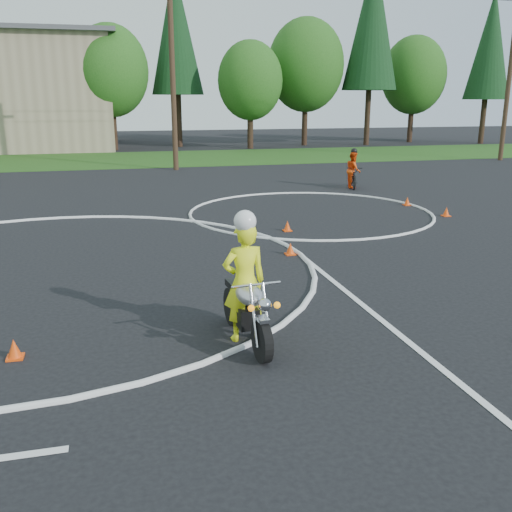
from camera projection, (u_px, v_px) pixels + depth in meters
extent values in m
plane|color=black|center=(22.00, 323.00, 9.72)|extent=(120.00, 120.00, 0.00)
cube|color=#1E4714|center=(83.00, 160.00, 34.94)|extent=(120.00, 10.00, 0.02)
torus|color=silver|center=(41.00, 272.00, 12.52)|extent=(12.12, 12.12, 0.12)
torus|color=silver|center=(310.00, 212.00, 19.08)|extent=(8.10, 8.10, 0.10)
cube|color=silver|center=(398.00, 333.00, 9.26)|extent=(0.12, 10.00, 0.01)
cylinder|color=black|center=(262.00, 341.00, 8.21)|extent=(0.18, 0.65, 0.64)
cylinder|color=black|center=(232.00, 306.00, 9.57)|extent=(0.18, 0.65, 0.64)
cube|color=black|center=(245.00, 315.00, 8.91)|extent=(0.35, 0.61, 0.32)
ellipsoid|color=silver|center=(249.00, 294.00, 8.61)|extent=(0.44, 0.72, 0.30)
cube|color=black|center=(239.00, 286.00, 9.11)|extent=(0.33, 0.66, 0.11)
cylinder|color=silver|center=(254.00, 315.00, 8.15)|extent=(0.08, 0.39, 0.86)
cylinder|color=silver|center=(266.00, 314.00, 8.22)|extent=(0.08, 0.39, 0.86)
cube|color=silver|center=(263.00, 319.00, 8.10)|extent=(0.17, 0.25, 0.05)
cylinder|color=silver|center=(256.00, 285.00, 8.24)|extent=(0.75, 0.10, 0.04)
sphere|color=silver|center=(265.00, 305.00, 7.95)|extent=(0.19, 0.19, 0.19)
sphere|color=orange|center=(251.00, 308.00, 7.92)|extent=(0.10, 0.10, 0.10)
sphere|color=orange|center=(277.00, 305.00, 8.04)|extent=(0.10, 0.10, 0.10)
cylinder|color=silver|center=(247.00, 311.00, 9.38)|extent=(0.16, 0.86, 0.09)
imported|color=#F4FF1A|center=(244.00, 282.00, 8.82)|extent=(0.73, 0.51, 1.90)
sphere|color=white|center=(245.00, 221.00, 8.51)|extent=(0.34, 0.34, 0.34)
imported|color=black|center=(353.00, 177.00, 24.21)|extent=(1.07, 1.85, 0.92)
imported|color=#EB450C|center=(353.00, 170.00, 24.13)|extent=(0.76, 0.87, 1.53)
sphere|color=black|center=(354.00, 151.00, 23.92)|extent=(0.26, 0.26, 0.26)
cone|color=#F6480C|center=(14.00, 349.00, 8.36)|extent=(0.22, 0.22, 0.30)
cube|color=#F6480C|center=(15.00, 357.00, 8.39)|extent=(0.24, 0.24, 0.03)
cone|color=#F6480C|center=(446.00, 212.00, 18.45)|extent=(0.22, 0.22, 0.30)
cube|color=#F6480C|center=(446.00, 216.00, 18.49)|extent=(0.24, 0.24, 0.03)
cone|color=#F6480C|center=(287.00, 226.00, 16.39)|extent=(0.22, 0.22, 0.30)
cube|color=#F6480C|center=(287.00, 230.00, 16.43)|extent=(0.24, 0.24, 0.03)
cone|color=#F6480C|center=(290.00, 249.00, 13.91)|extent=(0.22, 0.22, 0.30)
cube|color=#F6480C|center=(290.00, 254.00, 13.95)|extent=(0.24, 0.24, 0.03)
cone|color=#F6480C|center=(407.00, 201.00, 20.33)|extent=(0.22, 0.22, 0.30)
cube|color=#F6480C|center=(407.00, 205.00, 20.36)|extent=(0.24, 0.24, 0.03)
cylinder|color=#382619|center=(114.00, 128.00, 41.52)|extent=(0.44, 0.44, 3.24)
ellipsoid|color=#1E5116|center=(110.00, 71.00, 40.46)|extent=(5.40, 5.40, 6.48)
cylinder|color=#382619|center=(179.00, 121.00, 44.47)|extent=(0.44, 0.44, 3.96)
cone|color=black|center=(176.00, 30.00, 42.70)|extent=(3.96, 3.96, 9.35)
cylinder|color=#382619|center=(250.00, 129.00, 42.99)|extent=(0.44, 0.44, 2.88)
ellipsoid|color=#1E5116|center=(250.00, 80.00, 42.05)|extent=(4.80, 4.80, 5.76)
cylinder|color=#382619|center=(305.00, 123.00, 45.94)|extent=(0.44, 0.44, 3.60)
ellipsoid|color=#1E5116|center=(306.00, 65.00, 44.77)|extent=(6.00, 6.00, 7.20)
cylinder|color=#382619|center=(367.00, 118.00, 46.09)|extent=(0.44, 0.44, 4.32)
cone|color=black|center=(372.00, 22.00, 44.15)|extent=(4.32, 4.32, 10.20)
cylinder|color=#382619|center=(410.00, 123.00, 49.28)|extent=(0.44, 0.44, 3.24)
ellipsoid|color=#1E5116|center=(414.00, 75.00, 48.23)|extent=(5.40, 5.40, 6.48)
cylinder|color=#382619|center=(483.00, 122.00, 47.61)|extent=(0.44, 0.44, 3.60)
cone|color=black|center=(491.00, 45.00, 45.99)|extent=(3.60, 3.60, 8.50)
cylinder|color=#382619|center=(58.00, 130.00, 41.56)|extent=(0.44, 0.44, 2.88)
ellipsoid|color=#1E5116|center=(53.00, 80.00, 40.62)|extent=(4.80, 4.80, 5.76)
cylinder|color=#473321|center=(172.00, 72.00, 29.18)|extent=(0.28, 0.28, 10.00)
cylinder|color=#473321|center=(510.00, 75.00, 33.89)|extent=(0.28, 0.28, 10.00)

